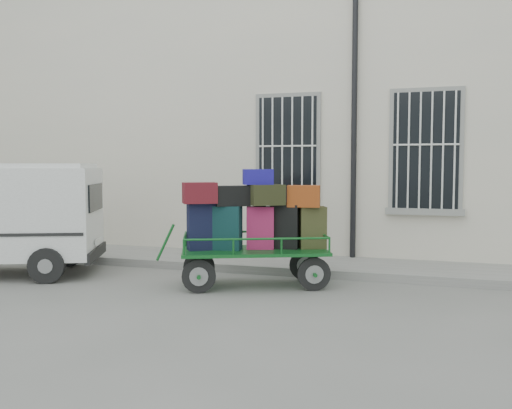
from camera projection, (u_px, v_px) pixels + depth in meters
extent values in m
plane|color=slate|center=(263.00, 293.00, 8.82)|extent=(80.00, 80.00, 0.00)
cube|color=beige|center=(331.00, 123.00, 13.83)|extent=(24.00, 5.00, 6.00)
cylinder|color=black|center=(354.00, 123.00, 11.10)|extent=(0.11, 0.11, 5.60)
cube|color=black|center=(288.00, 151.00, 11.61)|extent=(1.20, 0.08, 2.20)
cube|color=gray|center=(287.00, 208.00, 11.68)|extent=(1.45, 0.22, 0.12)
cube|color=black|center=(426.00, 150.00, 10.78)|extent=(1.20, 0.08, 2.20)
cube|color=gray|center=(424.00, 212.00, 10.84)|extent=(1.45, 0.22, 0.12)
cube|color=slate|center=(297.00, 264.00, 10.90)|extent=(24.00, 1.70, 0.15)
cylinder|color=black|center=(199.00, 276.00, 8.78)|extent=(0.51, 0.27, 0.53)
cylinder|color=gray|center=(199.00, 276.00, 8.78)|extent=(0.31, 0.20, 0.29)
cylinder|color=black|center=(199.00, 267.00, 9.58)|extent=(0.51, 0.27, 0.53)
cylinder|color=gray|center=(199.00, 267.00, 9.58)|extent=(0.31, 0.20, 0.29)
cylinder|color=black|center=(314.00, 274.00, 8.95)|extent=(0.51, 0.27, 0.53)
cylinder|color=gray|center=(314.00, 274.00, 8.95)|extent=(0.31, 0.20, 0.29)
cylinder|color=black|center=(305.00, 265.00, 9.75)|extent=(0.51, 0.27, 0.53)
cylinder|color=gray|center=(305.00, 265.00, 9.75)|extent=(0.31, 0.20, 0.29)
cube|color=#145A22|center=(255.00, 251.00, 9.24)|extent=(2.56, 1.90, 0.05)
cylinder|color=#145A22|center=(165.00, 242.00, 9.09)|extent=(0.30, 0.16, 0.59)
cube|color=black|center=(201.00, 226.00, 9.17)|extent=(0.51, 0.47, 0.76)
cube|color=black|center=(201.00, 202.00, 9.15)|extent=(0.21, 0.19, 0.03)
cube|color=#0B2928|center=(226.00, 228.00, 9.19)|extent=(0.51, 0.33, 0.71)
cube|color=black|center=(226.00, 205.00, 9.17)|extent=(0.23, 0.20, 0.03)
cube|color=maroon|center=(260.00, 228.00, 9.26)|extent=(0.48, 0.33, 0.69)
cube|color=black|center=(260.00, 206.00, 9.24)|extent=(0.20, 0.17, 0.03)
cube|color=black|center=(285.00, 226.00, 9.33)|extent=(0.48, 0.32, 0.72)
cube|color=black|center=(285.00, 203.00, 9.30)|extent=(0.22, 0.19, 0.03)
cube|color=#303018|center=(312.00, 227.00, 9.36)|extent=(0.51, 0.45, 0.69)
cube|color=black|center=(312.00, 206.00, 9.34)|extent=(0.22, 0.21, 0.03)
cube|color=#5B1228|center=(200.00, 193.00, 9.04)|extent=(0.61, 0.55, 0.33)
cube|color=black|center=(232.00, 196.00, 9.20)|extent=(0.65, 0.57, 0.32)
cube|color=black|center=(266.00, 195.00, 9.18)|extent=(0.65, 0.62, 0.33)
cube|color=maroon|center=(304.00, 196.00, 9.26)|extent=(0.56, 0.38, 0.35)
cube|color=#1B1596|center=(258.00, 177.00, 9.20)|extent=(0.55, 0.45, 0.25)
cube|color=black|center=(95.00, 197.00, 10.32)|extent=(0.52, 1.15, 0.49)
cube|color=black|center=(96.00, 253.00, 10.39)|extent=(0.73, 1.53, 0.19)
cube|color=white|center=(98.00, 242.00, 10.38)|extent=(0.17, 0.35, 0.11)
cylinder|color=black|center=(47.00, 265.00, 9.53)|extent=(0.63, 0.42, 0.60)
cylinder|color=black|center=(69.00, 251.00, 11.14)|extent=(0.63, 0.42, 0.60)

